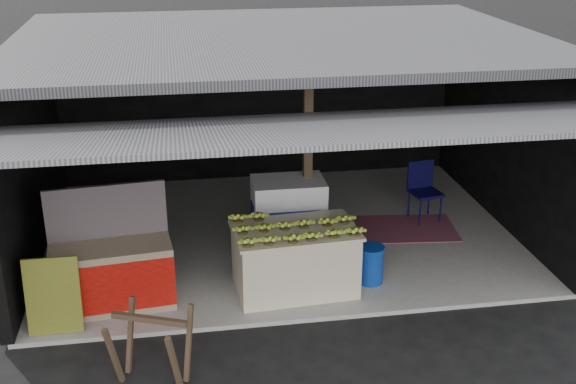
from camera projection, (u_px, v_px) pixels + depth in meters
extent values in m
plane|color=black|center=(311.00, 322.00, 8.69)|extent=(80.00, 80.00, 0.00)
cube|color=gray|center=(280.00, 233.00, 10.97)|extent=(7.00, 5.00, 0.06)
cube|color=black|center=(258.00, 97.00, 12.70)|extent=(7.00, 0.15, 2.90)
cube|color=black|center=(28.00, 153.00, 9.89)|extent=(0.15, 5.00, 2.90)
cube|color=black|center=(507.00, 129.00, 10.94)|extent=(0.15, 5.00, 2.90)
cube|color=#232326|center=(279.00, 39.00, 9.87)|extent=(7.20, 5.20, 0.12)
cube|color=#232326|center=(334.00, 128.00, 6.80)|extent=(7.40, 2.47, 0.48)
cube|color=#473323|center=(308.00, 154.00, 9.92)|extent=(0.12, 0.12, 2.85)
cube|color=silver|center=(295.00, 261.00, 9.17)|extent=(1.55, 0.99, 0.82)
cube|color=silver|center=(295.00, 230.00, 9.01)|extent=(1.61, 1.06, 0.04)
cube|color=white|center=(288.00, 217.00, 10.10)|extent=(1.00, 0.67, 1.10)
cube|color=navy|center=(292.00, 223.00, 9.76)|extent=(0.77, 0.02, 0.33)
cube|color=#B21414|center=(292.00, 249.00, 9.91)|extent=(0.50, 0.02, 0.11)
cube|color=#998466|center=(113.00, 276.00, 8.80)|extent=(1.51, 0.78, 0.81)
cube|color=red|center=(111.00, 289.00, 8.50)|extent=(1.44, 0.17, 0.63)
cube|color=white|center=(111.00, 289.00, 8.49)|extent=(0.49, 0.06, 0.16)
cube|color=#171946|center=(109.00, 211.00, 8.77)|extent=(1.44, 0.20, 0.68)
cube|color=black|center=(53.00, 296.00, 8.24)|extent=(0.62, 0.16, 0.92)
cube|color=#473323|center=(114.00, 356.00, 7.34)|extent=(0.16, 0.30, 0.80)
cube|color=#473323|center=(175.00, 365.00, 7.20)|extent=(0.16, 0.30, 0.80)
cube|color=#473323|center=(130.00, 335.00, 7.70)|extent=(0.16, 0.30, 0.80)
cube|color=#473323|center=(189.00, 343.00, 7.56)|extent=(0.16, 0.30, 0.80)
cube|color=#473323|center=(149.00, 319.00, 7.32)|extent=(0.77, 0.37, 0.06)
cylinder|color=navy|center=(371.00, 265.00, 9.41)|extent=(0.33, 0.33, 0.48)
cylinder|color=#0C0936|center=(420.00, 212.00, 11.05)|extent=(0.03, 0.03, 0.46)
cylinder|color=#0C0936|center=(441.00, 209.00, 11.16)|extent=(0.03, 0.03, 0.46)
cylinder|color=#0C0936|center=(409.00, 204.00, 11.36)|extent=(0.03, 0.03, 0.46)
cylinder|color=#0C0936|center=(429.00, 201.00, 11.48)|extent=(0.03, 0.03, 0.46)
cube|color=#0C0936|center=(426.00, 193.00, 11.18)|extent=(0.51, 0.51, 0.04)
cube|color=#0C0936|center=(420.00, 174.00, 11.26)|extent=(0.44, 0.12, 0.47)
cube|color=maroon|center=(406.00, 228.00, 11.04)|extent=(1.60, 1.16, 0.01)
cube|color=black|center=(212.00, 78.00, 12.34)|extent=(0.32, 0.03, 0.42)
cube|color=#4C4C59|center=(212.00, 78.00, 12.32)|extent=(0.26, 0.02, 0.34)
cube|color=black|center=(247.00, 76.00, 12.42)|extent=(0.32, 0.03, 0.42)
cube|color=#4C4C59|center=(247.00, 76.00, 12.40)|extent=(0.26, 0.02, 0.34)
cube|color=black|center=(287.00, 73.00, 12.52)|extent=(0.32, 0.03, 0.42)
cube|color=#4C4C59|center=(287.00, 73.00, 12.50)|extent=(0.26, 0.02, 0.34)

